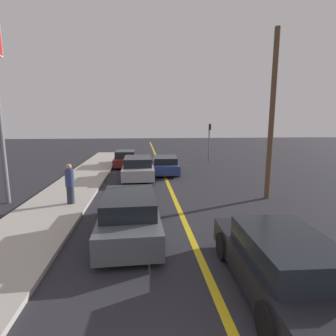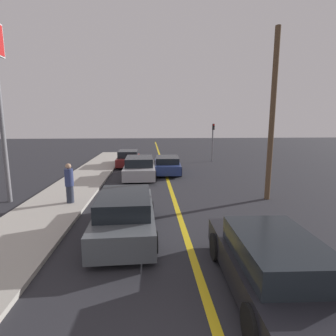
{
  "view_description": "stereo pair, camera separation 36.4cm",
  "coord_description": "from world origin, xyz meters",
  "px_view_note": "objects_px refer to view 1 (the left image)",
  "views": [
    {
      "loc": [
        -1.48,
        -1.14,
        3.52
      ],
      "look_at": [
        -0.18,
        11.9,
        1.26
      ],
      "focal_mm": 28.0,
      "sensor_mm": 36.0,
      "label": 1
    },
    {
      "loc": [
        -1.12,
        -1.17,
        3.52
      ],
      "look_at": [
        -0.18,
        11.9,
        1.26
      ],
      "focal_mm": 28.0,
      "sensor_mm": 36.0,
      "label": 2
    }
  ],
  "objects_px": {
    "car_ahead_center": "(130,214)",
    "utility_pole": "(272,117)",
    "car_far_distant": "(138,168)",
    "pedestrian_mid_group": "(70,184)",
    "car_near_right_lane": "(281,263)",
    "car_oncoming_far": "(125,159)",
    "traffic_light": "(209,138)",
    "car_parked_left_lot": "(165,165)"
  },
  "relations": [
    {
      "from": "car_far_distant",
      "to": "pedestrian_mid_group",
      "type": "xyz_separation_m",
      "value": [
        -2.78,
        -5.62,
        0.31
      ]
    },
    {
      "from": "car_near_right_lane",
      "to": "utility_pole",
      "type": "relative_size",
      "value": 0.58
    },
    {
      "from": "car_far_distant",
      "to": "traffic_light",
      "type": "relative_size",
      "value": 1.36
    },
    {
      "from": "pedestrian_mid_group",
      "to": "car_near_right_lane",
      "type": "bearing_deg",
      "value": -47.08
    },
    {
      "from": "car_oncoming_far",
      "to": "car_far_distant",
      "type": "bearing_deg",
      "value": -77.74
    },
    {
      "from": "car_near_right_lane",
      "to": "utility_pole",
      "type": "height_order",
      "value": "utility_pole"
    },
    {
      "from": "car_parked_left_lot",
      "to": "pedestrian_mid_group",
      "type": "relative_size",
      "value": 2.6
    },
    {
      "from": "car_parked_left_lot",
      "to": "traffic_light",
      "type": "xyz_separation_m",
      "value": [
        4.55,
        5.37,
        1.56
      ]
    },
    {
      "from": "car_near_right_lane",
      "to": "traffic_light",
      "type": "height_order",
      "value": "traffic_light"
    },
    {
      "from": "car_oncoming_far",
      "to": "utility_pole",
      "type": "bearing_deg",
      "value": -54.88
    },
    {
      "from": "car_ahead_center",
      "to": "utility_pole",
      "type": "distance_m",
      "value": 7.82
    },
    {
      "from": "car_parked_left_lot",
      "to": "pedestrian_mid_group",
      "type": "height_order",
      "value": "pedestrian_mid_group"
    },
    {
      "from": "car_near_right_lane",
      "to": "car_ahead_center",
      "type": "relative_size",
      "value": 0.96
    },
    {
      "from": "traffic_light",
      "to": "utility_pole",
      "type": "height_order",
      "value": "utility_pole"
    },
    {
      "from": "car_ahead_center",
      "to": "car_far_distant",
      "type": "relative_size",
      "value": 0.98
    },
    {
      "from": "car_near_right_lane",
      "to": "car_ahead_center",
      "type": "xyz_separation_m",
      "value": [
        -3.27,
        3.24,
        0.01
      ]
    },
    {
      "from": "car_far_distant",
      "to": "pedestrian_mid_group",
      "type": "height_order",
      "value": "pedestrian_mid_group"
    },
    {
      "from": "car_parked_left_lot",
      "to": "car_near_right_lane",
      "type": "bearing_deg",
      "value": -81.81
    },
    {
      "from": "car_far_distant",
      "to": "car_near_right_lane",
      "type": "bearing_deg",
      "value": -75.98
    },
    {
      "from": "car_far_distant",
      "to": "car_oncoming_far",
      "type": "height_order",
      "value": "car_far_distant"
    },
    {
      "from": "car_near_right_lane",
      "to": "pedestrian_mid_group",
      "type": "bearing_deg",
      "value": 134.88
    },
    {
      "from": "car_far_distant",
      "to": "utility_pole",
      "type": "relative_size",
      "value": 0.62
    },
    {
      "from": "car_parked_left_lot",
      "to": "pedestrian_mid_group",
      "type": "xyz_separation_m",
      "value": [
        -4.68,
        -7.19,
        0.4
      ]
    },
    {
      "from": "car_ahead_center",
      "to": "car_far_distant",
      "type": "xyz_separation_m",
      "value": [
        0.14,
        8.72,
        0.02
      ]
    },
    {
      "from": "car_far_distant",
      "to": "car_oncoming_far",
      "type": "relative_size",
      "value": 1.1
    },
    {
      "from": "car_near_right_lane",
      "to": "car_ahead_center",
      "type": "height_order",
      "value": "car_ahead_center"
    },
    {
      "from": "car_far_distant",
      "to": "utility_pole",
      "type": "bearing_deg",
      "value": -41.24
    },
    {
      "from": "traffic_light",
      "to": "utility_pole",
      "type": "relative_size",
      "value": 0.45
    },
    {
      "from": "car_far_distant",
      "to": "car_oncoming_far",
      "type": "xyz_separation_m",
      "value": [
        -1.09,
        4.86,
        -0.05
      ]
    },
    {
      "from": "car_ahead_center",
      "to": "car_parked_left_lot",
      "type": "xyz_separation_m",
      "value": [
        2.04,
        10.29,
        -0.07
      ]
    },
    {
      "from": "car_oncoming_far",
      "to": "utility_pole",
      "type": "relative_size",
      "value": 0.56
    },
    {
      "from": "car_near_right_lane",
      "to": "pedestrian_mid_group",
      "type": "height_order",
      "value": "pedestrian_mid_group"
    },
    {
      "from": "car_ahead_center",
      "to": "traffic_light",
      "type": "bearing_deg",
      "value": 65.54
    },
    {
      "from": "car_parked_left_lot",
      "to": "traffic_light",
      "type": "bearing_deg",
      "value": 52.74
    },
    {
      "from": "traffic_light",
      "to": "car_ahead_center",
      "type": "bearing_deg",
      "value": -112.84
    },
    {
      "from": "car_near_right_lane",
      "to": "utility_pole",
      "type": "bearing_deg",
      "value": 67.84
    },
    {
      "from": "pedestrian_mid_group",
      "to": "car_ahead_center",
      "type": "bearing_deg",
      "value": -49.69
    },
    {
      "from": "traffic_light",
      "to": "pedestrian_mid_group",
      "type": "bearing_deg",
      "value": -126.31
    },
    {
      "from": "car_far_distant",
      "to": "pedestrian_mid_group",
      "type": "relative_size",
      "value": 2.74
    },
    {
      "from": "car_ahead_center",
      "to": "car_oncoming_far",
      "type": "relative_size",
      "value": 1.08
    },
    {
      "from": "car_parked_left_lot",
      "to": "car_oncoming_far",
      "type": "bearing_deg",
      "value": 135.34
    },
    {
      "from": "car_oncoming_far",
      "to": "car_ahead_center",
      "type": "bearing_deg",
      "value": -86.4
    }
  ]
}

